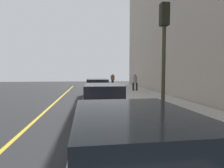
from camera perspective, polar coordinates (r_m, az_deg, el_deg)
name	(u,v)px	position (r m, az deg, el deg)	size (l,w,h in m)	color
ground_plane	(101,99)	(14.23, -3.27, -4.65)	(56.00, 56.00, 0.00)	#28282B
sidewalk	(144,98)	(14.80, 9.62, -4.08)	(28.00, 4.60, 0.15)	#A39E93
building_facade	(180,1)	(16.61, 19.81, 22.58)	(32.00, 0.80, 15.00)	#9E9384
lane_stripe_centre	(58,100)	(14.38, -16.14, -4.69)	(28.00, 0.14, 0.01)	gold
parked_car_silver	(131,159)	(3.02, 5.74, -21.67)	(4.46, 1.98, 1.51)	black
parked_car_maroon	(103,101)	(8.49, -2.61, -5.10)	(4.76, 2.03, 1.51)	black
parked_car_black	(97,88)	(14.84, -4.62, -1.37)	(4.58, 1.93, 1.51)	black
pedestrian_brown_coat	(113,79)	(26.14, 0.20, 1.44)	(0.54, 0.52, 1.69)	black
pedestrian_grey_coat	(135,82)	(19.43, 7.01, 0.67)	(0.50, 0.56, 1.70)	black
traffic_light_pole	(164,45)	(6.35, 15.41, 11.37)	(0.35, 0.26, 4.06)	#2D2D19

